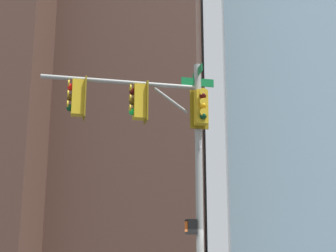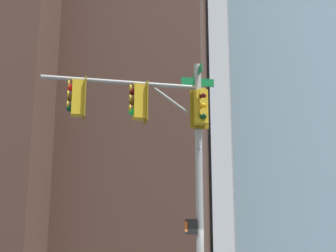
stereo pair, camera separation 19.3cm
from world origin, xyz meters
name	(u,v)px [view 1 (the left image)]	position (x,y,z in m)	size (l,w,h in m)	color
signal_pole_assembly	(161,133)	(-0.63, 0.69, 5.17)	(2.00, 4.76, 7.34)	gray
building_brick_nearside	(117,95)	(36.15, 10.07, 18.55)	(20.25, 18.21, 37.11)	#4C3328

